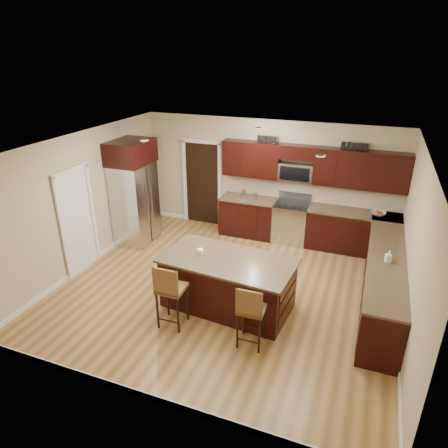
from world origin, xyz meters
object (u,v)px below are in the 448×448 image
at_px(range, 291,222).
at_px(stool_left, 170,289).
at_px(island, 228,284).
at_px(stool_right, 251,310).
at_px(refrigerator, 134,192).

relative_size(range, stool_left, 0.99).
height_order(range, island, range).
bearing_deg(island, range, 86.03).
xyz_separation_m(island, stool_right, (0.67, -0.84, 0.22)).
distance_m(stool_right, refrigerator, 4.34).
bearing_deg(range, stool_right, -86.83).
bearing_deg(refrigerator, stool_right, -35.43).
height_order(range, stool_left, stool_left).
xyz_separation_m(stool_left, stool_right, (1.32, 0.00, -0.05)).
bearing_deg(island, stool_right, -46.43).
xyz_separation_m(range, stool_left, (-1.12, -3.77, 0.23)).
bearing_deg(stool_left, island, 50.80).
height_order(island, stool_right, stool_right).
height_order(stool_left, stool_right, stool_left).
bearing_deg(island, stool_left, -122.59).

